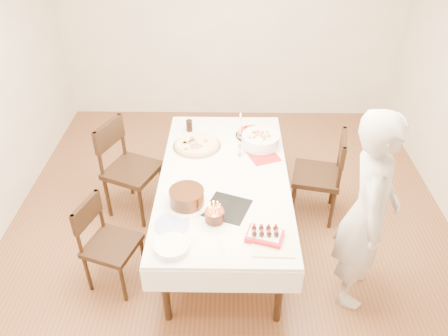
{
  "coord_description": "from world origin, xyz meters",
  "views": [
    {
      "loc": [
        -0.01,
        -3.17,
        3.08
      ],
      "look_at": [
        -0.05,
        -0.06,
        0.84
      ],
      "focal_mm": 35.0,
      "sensor_mm": 36.0,
      "label": 1
    }
  ],
  "objects_px": {
    "chair_right_savory": "(316,175)",
    "layer_cake": "(187,197)",
    "strawberry_box": "(265,235)",
    "dining_table": "(224,208)",
    "cola_glass": "(189,126)",
    "pizza_pepperoni": "(252,134)",
    "pizza_white": "(197,145)",
    "chair_left_dessert": "(112,246)",
    "person": "(368,213)",
    "taper_candle": "(240,126)",
    "chair_left_savory": "(132,170)",
    "pasta_bowl": "(260,140)",
    "birthday_cake": "(214,212)"
  },
  "relations": [
    {
      "from": "layer_cake",
      "to": "strawberry_box",
      "type": "relative_size",
      "value": 1.35
    },
    {
      "from": "chair_left_dessert",
      "to": "birthday_cake",
      "type": "height_order",
      "value": "birthday_cake"
    },
    {
      "from": "chair_left_dessert",
      "to": "pasta_bowl",
      "type": "bearing_deg",
      "value": -121.63
    },
    {
      "from": "strawberry_box",
      "to": "chair_left_dessert",
      "type": "bearing_deg",
      "value": 169.88
    },
    {
      "from": "taper_candle",
      "to": "cola_glass",
      "type": "relative_size",
      "value": 2.4
    },
    {
      "from": "strawberry_box",
      "to": "dining_table",
      "type": "bearing_deg",
      "value": 112.06
    },
    {
      "from": "dining_table",
      "to": "chair_left_dessert",
      "type": "height_order",
      "value": "chair_left_dessert"
    },
    {
      "from": "person",
      "to": "taper_candle",
      "type": "relative_size",
      "value": 5.91
    },
    {
      "from": "dining_table",
      "to": "taper_candle",
      "type": "height_order",
      "value": "taper_candle"
    },
    {
      "from": "chair_left_savory",
      "to": "strawberry_box",
      "type": "distance_m",
      "value": 1.73
    },
    {
      "from": "pizza_pepperoni",
      "to": "taper_candle",
      "type": "height_order",
      "value": "taper_candle"
    },
    {
      "from": "chair_right_savory",
      "to": "layer_cake",
      "type": "xyz_separation_m",
      "value": [
        -1.21,
        -0.77,
        0.34
      ]
    },
    {
      "from": "pizza_pepperoni",
      "to": "cola_glass",
      "type": "distance_m",
      "value": 0.65
    },
    {
      "from": "chair_right_savory",
      "to": "layer_cake",
      "type": "relative_size",
      "value": 2.67
    },
    {
      "from": "chair_right_savory",
      "to": "cola_glass",
      "type": "distance_m",
      "value": 1.38
    },
    {
      "from": "pasta_bowl",
      "to": "cola_glass",
      "type": "xyz_separation_m",
      "value": [
        -0.72,
        0.28,
        -0.01
      ]
    },
    {
      "from": "chair_right_savory",
      "to": "dining_table",
      "type": "bearing_deg",
      "value": -145.55
    },
    {
      "from": "dining_table",
      "to": "pizza_pepperoni",
      "type": "xyz_separation_m",
      "value": [
        0.28,
        0.69,
        0.4
      ]
    },
    {
      "from": "pasta_bowl",
      "to": "cola_glass",
      "type": "relative_size",
      "value": 2.98
    },
    {
      "from": "chair_right_savory",
      "to": "strawberry_box",
      "type": "distance_m",
      "value": 1.33
    },
    {
      "from": "dining_table",
      "to": "chair_right_savory",
      "type": "bearing_deg",
      "value": 22.49
    },
    {
      "from": "dining_table",
      "to": "pizza_pepperoni",
      "type": "relative_size",
      "value": 6.32
    },
    {
      "from": "dining_table",
      "to": "taper_candle",
      "type": "distance_m",
      "value": 0.84
    },
    {
      "from": "cola_glass",
      "to": "birthday_cake",
      "type": "distance_m",
      "value": 1.39
    },
    {
      "from": "taper_candle",
      "to": "strawberry_box",
      "type": "relative_size",
      "value": 1.1
    },
    {
      "from": "pizza_white",
      "to": "pasta_bowl",
      "type": "distance_m",
      "value": 0.62
    },
    {
      "from": "dining_table",
      "to": "chair_right_savory",
      "type": "height_order",
      "value": "chair_right_savory"
    },
    {
      "from": "chair_right_savory",
      "to": "birthday_cake",
      "type": "distance_m",
      "value": 1.42
    },
    {
      "from": "chair_left_dessert",
      "to": "pizza_white",
      "type": "relative_size",
      "value": 1.81
    },
    {
      "from": "cola_glass",
      "to": "chair_right_savory",
      "type": "bearing_deg",
      "value": -17.2
    },
    {
      "from": "layer_cake",
      "to": "taper_candle",
      "type": "bearing_deg",
      "value": 66.33
    },
    {
      "from": "chair_left_dessert",
      "to": "person",
      "type": "bearing_deg",
      "value": -162.91
    },
    {
      "from": "person",
      "to": "layer_cake",
      "type": "relative_size",
      "value": 4.82
    },
    {
      "from": "chair_right_savory",
      "to": "chair_left_dessert",
      "type": "relative_size",
      "value": 1.13
    },
    {
      "from": "chair_right_savory",
      "to": "pizza_white",
      "type": "distance_m",
      "value": 1.22
    },
    {
      "from": "dining_table",
      "to": "strawberry_box",
      "type": "distance_m",
      "value": 0.93
    },
    {
      "from": "person",
      "to": "taper_candle",
      "type": "height_order",
      "value": "person"
    },
    {
      "from": "cola_glass",
      "to": "strawberry_box",
      "type": "height_order",
      "value": "cola_glass"
    },
    {
      "from": "chair_right_savory",
      "to": "pasta_bowl",
      "type": "distance_m",
      "value": 0.67
    },
    {
      "from": "chair_left_savory",
      "to": "pizza_pepperoni",
      "type": "height_order",
      "value": "chair_left_savory"
    },
    {
      "from": "layer_cake",
      "to": "cola_glass",
      "type": "bearing_deg",
      "value": 93.55
    },
    {
      "from": "chair_left_savory",
      "to": "chair_left_dessert",
      "type": "height_order",
      "value": "chair_left_savory"
    },
    {
      "from": "taper_candle",
      "to": "birthday_cake",
      "type": "relative_size",
      "value": 1.92
    },
    {
      "from": "chair_left_dessert",
      "to": "person",
      "type": "xyz_separation_m",
      "value": [
        2.03,
        -0.06,
        0.44
      ]
    },
    {
      "from": "chair_left_dessert",
      "to": "cola_glass",
      "type": "relative_size",
      "value": 6.97
    },
    {
      "from": "dining_table",
      "to": "cola_glass",
      "type": "bearing_deg",
      "value": 115.43
    },
    {
      "from": "cola_glass",
      "to": "chair_left_savory",
      "type": "bearing_deg",
      "value": -146.17
    },
    {
      "from": "cola_glass",
      "to": "strawberry_box",
      "type": "bearing_deg",
      "value": -66.23
    },
    {
      "from": "chair_right_savory",
      "to": "taper_candle",
      "type": "bearing_deg",
      "value": 173.12
    },
    {
      "from": "chair_left_savory",
      "to": "cola_glass",
      "type": "distance_m",
      "value": 0.73
    }
  ]
}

